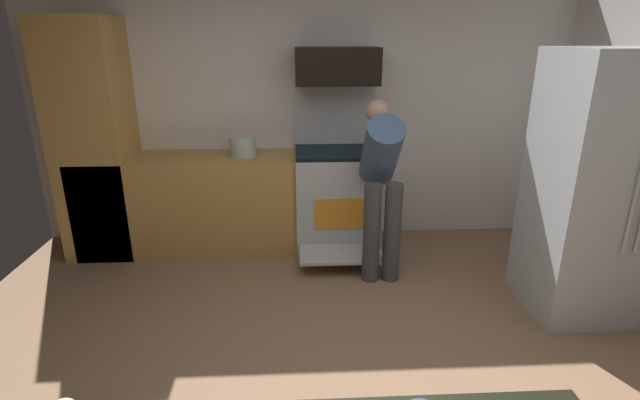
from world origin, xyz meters
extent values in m
cube|color=#8B694C|center=(0.00, 0.00, -0.01)|extent=(5.20, 4.80, 0.02)
cube|color=silver|center=(0.00, 2.34, 1.30)|extent=(5.20, 0.12, 2.60)
cube|color=#B48945|center=(-0.90, 1.98, 0.45)|extent=(2.40, 0.60, 0.90)
cube|color=#B48945|center=(-1.90, 1.98, 1.05)|extent=(0.60, 0.60, 2.10)
cube|color=#BBBFC2|center=(0.26, 1.96, 0.46)|extent=(0.76, 0.64, 0.92)
cube|color=black|center=(0.26, 1.96, 0.94)|extent=(0.76, 0.64, 0.03)
cube|color=#BBBFC2|center=(0.26, 2.25, 1.24)|extent=(0.76, 0.06, 0.58)
cube|color=orange|center=(0.26, 1.63, 0.45)|extent=(0.44, 0.01, 0.28)
cube|color=#BBBFC2|center=(0.26, 1.46, 0.14)|extent=(0.72, 0.37, 0.03)
cube|color=black|center=(0.26, 2.06, 1.69)|extent=(0.74, 0.38, 0.32)
cube|color=#B6BDC3|center=(2.03, 0.78, 0.94)|extent=(0.87, 0.70, 1.87)
cylinder|color=#B6BDC3|center=(1.99, 0.41, 1.03)|extent=(0.02, 0.02, 0.84)
cylinder|color=#404040|center=(0.49, 1.26, 0.42)|extent=(0.14, 0.14, 0.84)
cylinder|color=#404040|center=(0.66, 1.26, 0.42)|extent=(0.14, 0.14, 0.84)
cylinder|color=#42597A|center=(0.58, 1.45, 1.06)|extent=(0.30, 0.61, 0.64)
sphere|color=tan|center=(0.58, 1.69, 1.34)|extent=(0.20, 0.20, 0.20)
cylinder|color=#AEC0B5|center=(-0.60, 1.98, 0.99)|extent=(0.24, 0.24, 0.18)
camera|label=1|loc=(-0.11, -2.25, 1.94)|focal=26.49mm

